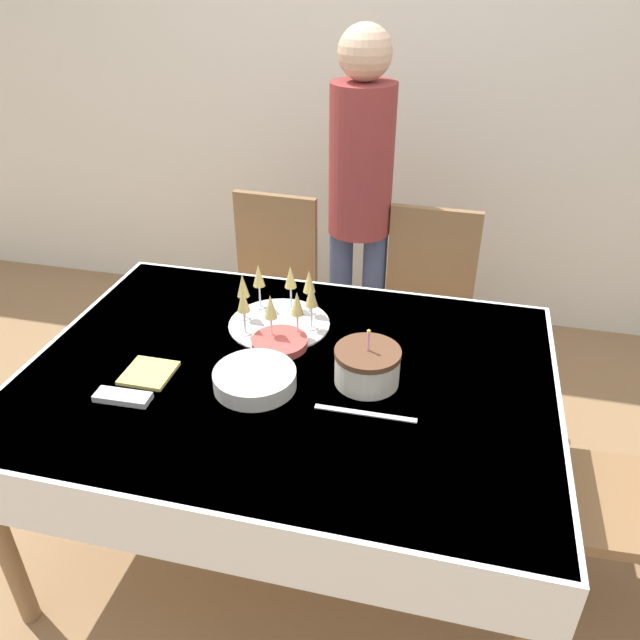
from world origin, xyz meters
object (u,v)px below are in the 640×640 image
birthday_cake (367,365)px  gift_bag (47,416)px  champagne_tray (278,304)px  dining_chair_far_left (270,289)px  dining_chair_far_right (426,308)px  person_standing (360,188)px  plate_stack_dessert (280,343)px  plate_stack_main (255,379)px

birthday_cake → gift_bag: birthday_cake is taller
birthday_cake → champagne_tray: bearing=144.5°
dining_chair_far_left → dining_chair_far_right: (0.74, 0.00, 0.00)m
dining_chair_far_right → person_standing: size_ratio=0.57×
birthday_cake → person_standing: (-0.22, 1.06, 0.19)m
plate_stack_dessert → person_standing: 0.97m
plate_stack_dessert → birthday_cake: bearing=-20.9°
gift_bag → dining_chair_far_right: bearing=22.7°
birthday_cake → champagne_tray: size_ratio=0.56×
dining_chair_far_left → birthday_cake: bearing=-56.2°
birthday_cake → person_standing: bearing=101.9°
dining_chair_far_left → dining_chair_far_right: size_ratio=1.00×
plate_stack_main → gift_bag: 1.38m
plate_stack_main → gift_bag: bearing=162.0°
dining_chair_far_left → gift_bag: bearing=-142.1°
dining_chair_far_right → champagne_tray: (-0.48, -0.67, 0.33)m
dining_chair_far_right → plate_stack_main: bearing=-113.4°
champagne_tray → person_standing: (0.14, 0.80, 0.16)m
person_standing → gift_bag: size_ratio=6.67×
dining_chair_far_left → gift_bag: dining_chair_far_left is taller
dining_chair_far_left → gift_bag: (-0.85, -0.66, -0.40)m
plate_stack_main → person_standing: size_ratio=0.15×
dining_chair_far_left → plate_stack_dessert: size_ratio=5.08×
dining_chair_far_left → champagne_tray: (0.26, -0.67, 0.33)m
birthday_cake → champagne_tray: (-0.36, 0.26, 0.03)m
dining_chair_far_right → champagne_tray: 0.88m
dining_chair_far_left → champagne_tray: 0.79m
dining_chair_far_left → plate_stack_main: dining_chair_far_left is taller
gift_bag → birthday_cake: bearing=-10.1°
dining_chair_far_left → dining_chair_far_right: 0.74m
plate_stack_dessert → dining_chair_far_right: bearing=61.4°
gift_bag → plate_stack_main: bearing=-18.0°
plate_stack_dessert → champagne_tray: bearing=107.6°
person_standing → birthday_cake: bearing=-78.1°
plate_stack_main → gift_bag: plate_stack_main is taller
dining_chair_far_right → plate_stack_main: 1.16m
champagne_tray → plate_stack_main: size_ratio=1.42×
dining_chair_far_left → plate_stack_main: bearing=-74.3°
dining_chair_far_right → birthday_cake: bearing=-97.3°
champagne_tray → person_standing: size_ratio=0.21×
dining_chair_far_left → champagne_tray: size_ratio=2.66×
champagne_tray → person_standing: bearing=80.0°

